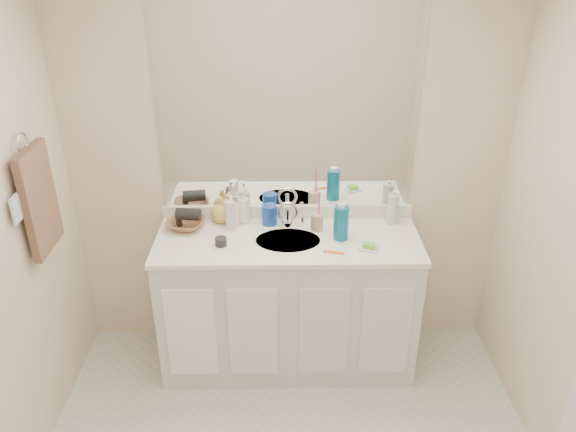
{
  "coord_description": "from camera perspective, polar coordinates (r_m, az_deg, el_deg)",
  "views": [
    {
      "loc": [
        -0.03,
        -1.78,
        2.46
      ],
      "look_at": [
        0.0,
        0.97,
        1.05
      ],
      "focal_mm": 35.0,
      "sensor_mm": 36.0,
      "label": 1
    }
  ],
  "objects": [
    {
      "name": "mouthwash_bottle",
      "position": [
        3.18,
        5.41,
        -0.69
      ],
      "size": [
        0.1,
        0.1,
        0.2
      ],
      "primitive_type": "cylinder",
      "rotation": [
        0.0,
        0.0,
        -0.25
      ],
      "color": "#0B5F86",
      "rests_on": "countertop"
    },
    {
      "name": "green_soap",
      "position": [
        3.13,
        8.22,
        -2.98
      ],
      "size": [
        0.07,
        0.06,
        0.02
      ],
      "primitive_type": "cube",
      "rotation": [
        0.0,
        0.0,
        -0.3
      ],
      "color": "#6BD734",
      "rests_on": "soap_dish"
    },
    {
      "name": "clear_pump_bottle",
      "position": [
        3.4,
        10.54,
        0.72
      ],
      "size": [
        0.09,
        0.09,
        0.18
      ],
      "primitive_type": "cylinder",
      "rotation": [
        0.0,
        0.0,
        0.34
      ],
      "color": "silver",
      "rests_on": "countertop"
    },
    {
      "name": "dark_jar",
      "position": [
        3.16,
        -6.83,
        -2.6
      ],
      "size": [
        0.07,
        0.07,
        0.05
      ],
      "primitive_type": "cylinder",
      "rotation": [
        0.0,
        0.0,
        0.1
      ],
      "color": "black",
      "rests_on": "countertop"
    },
    {
      "name": "soap_bottle_cream",
      "position": [
        3.35,
        -5.75,
        0.6
      ],
      "size": [
        0.09,
        0.1,
        0.18
      ],
      "primitive_type": "imported",
      "rotation": [
        0.0,
        0.0,
        0.15
      ],
      "color": "#FDEFCE",
      "rests_on": "countertop"
    },
    {
      "name": "sink_basin",
      "position": [
        3.21,
        -0.01,
        -2.65
      ],
      "size": [
        0.37,
        0.37,
        0.02
      ],
      "primitive_type": "cylinder",
      "color": "beige",
      "rests_on": "countertop"
    },
    {
      "name": "wicker_basket",
      "position": [
        3.37,
        -10.34,
        -0.78
      ],
      "size": [
        0.26,
        0.26,
        0.05
      ],
      "primitive_type": "imported",
      "rotation": [
        0.0,
        0.0,
        -0.22
      ],
      "color": "brown",
      "rests_on": "countertop"
    },
    {
      "name": "switch_plate",
      "position": [
        2.9,
        -25.9,
        0.65
      ],
      "size": [
        0.01,
        0.08,
        0.13
      ],
      "primitive_type": "cube",
      "color": "silver",
      "rests_on": "wall_left"
    },
    {
      "name": "faucet",
      "position": [
        3.33,
        -0.04,
        -0.11
      ],
      "size": [
        0.02,
        0.02,
        0.11
      ],
      "primitive_type": "cylinder",
      "color": "silver",
      "rests_on": "countertop"
    },
    {
      "name": "soap_dish",
      "position": [
        3.14,
        8.2,
        -3.28
      ],
      "size": [
        0.12,
        0.11,
        0.01
      ],
      "primitive_type": "cube",
      "rotation": [
        0.0,
        0.0,
        -0.36
      ],
      "color": "white",
      "rests_on": "countertop"
    },
    {
      "name": "vanity_cabinet",
      "position": [
        3.46,
        -0.01,
        -8.85
      ],
      "size": [
        1.5,
        0.55,
        0.85
      ],
      "primitive_type": "cube",
      "color": "silver",
      "rests_on": "floor"
    },
    {
      "name": "soap_bottle_yellow",
      "position": [
        3.39,
        -6.79,
        0.65
      ],
      "size": [
        0.15,
        0.15,
        0.16
      ],
      "primitive_type": "imported",
      "rotation": [
        0.0,
        0.0,
        0.27
      ],
      "color": "#D8B754",
      "rests_on": "countertop"
    },
    {
      "name": "blue_mug",
      "position": [
        3.35,
        -1.89,
        0.15
      ],
      "size": [
        0.1,
        0.1,
        0.12
      ],
      "primitive_type": "cylinder",
      "rotation": [
        0.0,
        0.0,
        -0.1
      ],
      "color": "#1741A1",
      "rests_on": "countertop"
    },
    {
      "name": "soap_bottle_white",
      "position": [
        3.36,
        -4.58,
        1.04
      ],
      "size": [
        0.1,
        0.11,
        0.21
      ],
      "primitive_type": "imported",
      "rotation": [
        0.0,
        0.0,
        -0.34
      ],
      "color": "white",
      "rests_on": "countertop"
    },
    {
      "name": "orange_comb",
      "position": [
        3.09,
        4.65,
        -3.71
      ],
      "size": [
        0.12,
        0.05,
        0.0
      ],
      "primitive_type": "cube",
      "rotation": [
        0.0,
        0.0,
        -0.24
      ],
      "color": "orange",
      "rests_on": "countertop"
    },
    {
      "name": "tan_cup",
      "position": [
        3.29,
        2.95,
        -0.6
      ],
      "size": [
        0.08,
        0.08,
        0.1
      ],
      "primitive_type": "cylinder",
      "rotation": [
        0.0,
        0.0,
        -0.13
      ],
      "color": "tan",
      "rests_on": "countertop"
    },
    {
      "name": "extra_white_bottle",
      "position": [
        3.29,
        -5.88,
        0.04
      ],
      "size": [
        0.07,
        0.07,
        0.18
      ],
      "primitive_type": "cylinder",
      "rotation": [
        0.0,
        0.0,
        -0.36
      ],
      "color": "silver",
      "rests_on": "countertop"
    },
    {
      "name": "mirror",
      "position": [
        3.2,
        -0.07,
        10.8
      ],
      "size": [
        1.48,
        0.01,
        1.2
      ],
      "primitive_type": "cube",
      "color": "white",
      "rests_on": "wall_back"
    },
    {
      "name": "toothbrush",
      "position": [
        3.25,
        3.17,
        0.96
      ],
      "size": [
        0.01,
        0.04,
        0.2
      ],
      "primitive_type": "cylinder",
      "rotation": [
        0.14,
        0.0,
        0.05
      ],
      "color": "#EE3EAD",
      "rests_on": "tan_cup"
    },
    {
      "name": "wall_back",
      "position": [
        3.33,
        -0.07,
        4.86
      ],
      "size": [
        2.6,
        0.02,
        2.4
      ],
      "primitive_type": "cube",
      "color": "beige",
      "rests_on": "floor"
    },
    {
      "name": "hand_towel",
      "position": [
        3.08,
        -23.94,
        1.49
      ],
      "size": [
        0.04,
        0.32,
        0.55
      ],
      "primitive_type": "cube",
      "color": "#50382B",
      "rests_on": "towel_ring"
    },
    {
      "name": "countertop",
      "position": [
        3.22,
        -0.01,
        -2.52
      ],
      "size": [
        1.52,
        0.57,
        0.03
      ],
      "primitive_type": "cube",
      "color": "white",
      "rests_on": "vanity_cabinet"
    },
    {
      "name": "hair_dryer",
      "position": [
        3.34,
        -10.09,
        0.18
      ],
      "size": [
        0.15,
        0.09,
        0.07
      ],
      "primitive_type": "cylinder",
      "rotation": [
        0.0,
        1.57,
        -0.14
      ],
      "color": "black",
      "rests_on": "wicker_basket"
    },
    {
      "name": "backsplash",
      "position": [
        3.43,
        -0.06,
        0.43
      ],
      "size": [
        1.52,
        0.03,
        0.08
      ],
      "primitive_type": "cube",
      "color": "white",
      "rests_on": "countertop"
    },
    {
      "name": "towel_ring",
      "position": [
        2.98,
        -25.37,
        6.68
      ],
      "size": [
        0.01,
        0.11,
        0.11
      ],
      "primitive_type": "torus",
      "rotation": [
        0.0,
        1.57,
        0.0
      ],
      "color": "silver",
      "rests_on": "wall_left"
    }
  ]
}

